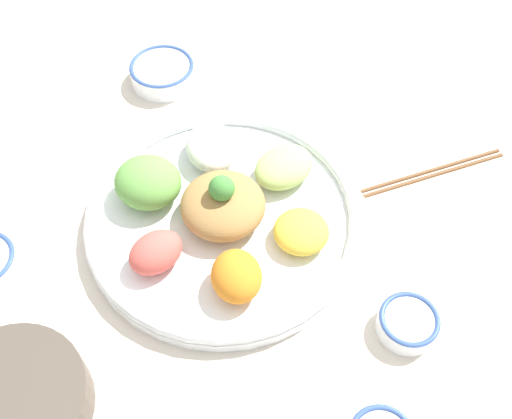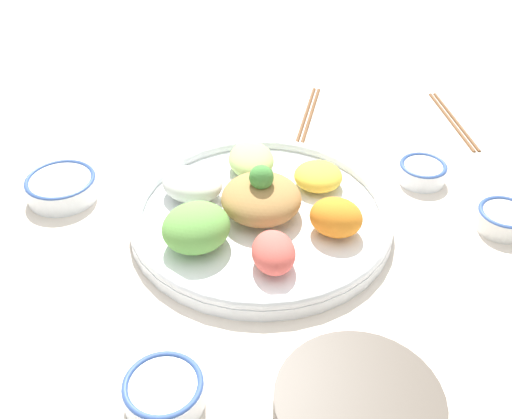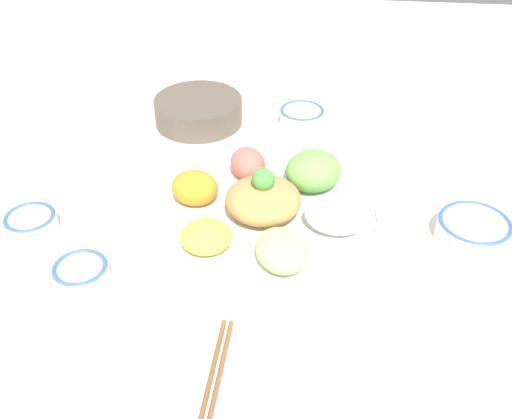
% 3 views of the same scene
% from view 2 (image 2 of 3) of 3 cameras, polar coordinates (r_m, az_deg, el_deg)
% --- Properties ---
extents(ground_plane, '(2.40, 2.40, 0.00)m').
position_cam_2_polar(ground_plane, '(0.97, -0.20, 0.16)').
color(ground_plane, silver).
extents(salad_platter, '(0.41, 0.41, 0.11)m').
position_cam_2_polar(salad_platter, '(0.92, 0.23, -0.08)').
color(salad_platter, white).
rests_on(salad_platter, ground_plane).
extents(sauce_bowl_red, '(0.08, 0.08, 0.03)m').
position_cam_2_polar(sauce_bowl_red, '(1.00, 22.52, -0.76)').
color(sauce_bowl_red, white).
rests_on(sauce_bowl_red, ground_plane).
extents(rice_bowl_blue, '(0.11, 0.11, 0.04)m').
position_cam_2_polar(rice_bowl_blue, '(1.03, -18.02, 2.11)').
color(rice_bowl_blue, white).
rests_on(rice_bowl_blue, ground_plane).
extents(sauce_bowl_dark, '(0.08, 0.08, 0.03)m').
position_cam_2_polar(sauce_bowl_dark, '(1.06, 15.56, 3.53)').
color(sauce_bowl_dark, white).
rests_on(sauce_bowl_dark, ground_plane).
extents(rice_bowl_plain, '(0.09, 0.09, 0.04)m').
position_cam_2_polar(rice_bowl_plain, '(0.71, -8.76, -16.76)').
color(rice_bowl_plain, white).
rests_on(rice_bowl_plain, ground_plane).
extents(side_serving_bowl, '(0.18, 0.18, 0.05)m').
position_cam_2_polar(side_serving_bowl, '(0.69, 9.65, -18.36)').
color(side_serving_bowl, '#51473D').
rests_on(side_serving_bowl, ground_plane).
extents(chopsticks_pair_near, '(0.22, 0.09, 0.01)m').
position_cam_2_polar(chopsticks_pair_near, '(1.26, 18.28, 8.13)').
color(chopsticks_pair_near, brown).
rests_on(chopsticks_pair_near, ground_plane).
extents(chopsticks_pair_far, '(0.25, 0.02, 0.01)m').
position_cam_2_polar(chopsticks_pair_far, '(1.22, 4.94, 8.85)').
color(chopsticks_pair_far, brown).
rests_on(chopsticks_pair_far, ground_plane).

